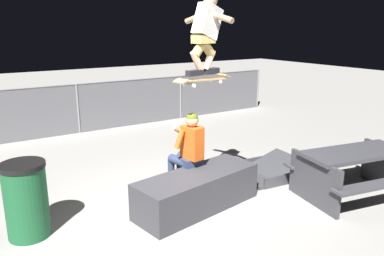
% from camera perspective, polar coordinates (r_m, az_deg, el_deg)
% --- Properties ---
extents(ground_plane, '(40.00, 40.00, 0.00)m').
position_cam_1_polar(ground_plane, '(5.78, -2.01, -11.95)').
color(ground_plane, gray).
extents(ledge_box_main, '(2.03, 1.00, 0.55)m').
position_cam_1_polar(ledge_box_main, '(5.68, 0.79, -9.39)').
color(ledge_box_main, '#38383D').
rests_on(ledge_box_main, ground).
extents(person_sitting_on_ledge, '(0.60, 0.78, 1.38)m').
position_cam_1_polar(person_sitting_on_ledge, '(5.88, -0.73, -3.23)').
color(person_sitting_on_ledge, '#2D3856').
rests_on(person_sitting_on_ledge, ground).
extents(skateboard, '(1.04, 0.42, 0.13)m').
position_cam_1_polar(skateboard, '(5.52, 1.66, 7.27)').
color(skateboard, '#AD8451').
extents(skater_airborne, '(0.64, 0.88, 1.12)m').
position_cam_1_polar(skater_airborne, '(5.52, 2.13, 14.42)').
color(skater_airborne, black).
extents(kicker_ramp, '(1.24, 1.08, 0.39)m').
position_cam_1_polar(kicker_ramp, '(7.09, 11.52, -6.46)').
color(kicker_ramp, '#38383D').
rests_on(kicker_ramp, ground).
extents(picnic_table_back, '(1.92, 1.63, 0.75)m').
position_cam_1_polar(picnic_table_back, '(6.51, 23.19, -5.29)').
color(picnic_table_back, '#38383D').
rests_on(picnic_table_back, ground).
extents(trash_bin, '(0.55, 0.55, 0.99)m').
position_cam_1_polar(trash_bin, '(5.32, -23.64, -9.86)').
color(trash_bin, '#19512D').
rests_on(trash_bin, ground).
extents(fence_back, '(12.05, 0.05, 1.26)m').
position_cam_1_polar(fence_back, '(9.94, -16.75, 3.07)').
color(fence_back, slate).
rests_on(fence_back, ground).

